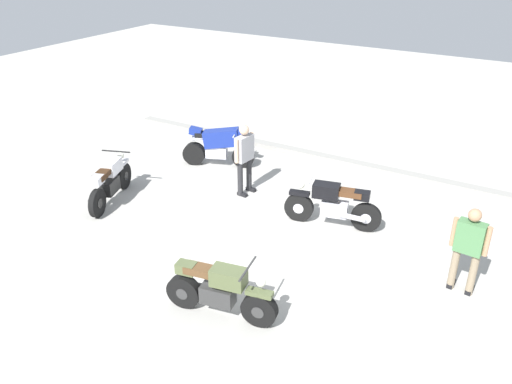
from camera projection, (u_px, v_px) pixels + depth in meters
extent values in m
plane|color=#ADAAA3|center=(260.00, 243.00, 10.75)|extent=(40.00, 40.00, 0.00)
cube|color=gray|center=(345.00, 162.00, 14.25)|extent=(14.00, 0.30, 0.15)
cylinder|color=black|center=(259.00, 310.00, 8.40)|extent=(0.62, 0.26, 0.60)
cylinder|color=black|center=(184.00, 291.00, 8.83)|extent=(0.62, 0.26, 0.60)
cylinder|color=#333333|center=(259.00, 310.00, 8.40)|extent=(0.24, 0.21, 0.21)
cylinder|color=#333333|center=(184.00, 291.00, 8.83)|extent=(0.24, 0.21, 0.21)
cube|color=#333333|center=(218.00, 295.00, 8.58)|extent=(0.60, 0.37, 0.32)
cube|color=#515B38|center=(228.00, 277.00, 8.34)|extent=(0.61, 0.41, 0.30)
cube|color=#515B38|center=(259.00, 293.00, 8.25)|extent=(0.46, 0.23, 0.08)
cube|color=brown|center=(203.00, 270.00, 8.47)|extent=(0.64, 0.36, 0.12)
cube|color=#515B38|center=(186.00, 268.00, 8.58)|extent=(0.35, 0.27, 0.18)
cylinder|color=#333333|center=(200.00, 286.00, 8.87)|extent=(0.57, 0.20, 0.16)
cylinder|color=#333333|center=(248.00, 268.00, 8.13)|extent=(0.16, 0.70, 0.04)
sphere|color=silver|center=(261.00, 282.00, 8.15)|extent=(0.16, 0.16, 0.16)
cylinder|color=black|center=(299.00, 207.00, 11.43)|extent=(0.65, 0.26, 0.64)
cylinder|color=black|center=(366.00, 217.00, 11.04)|extent=(0.65, 0.26, 0.64)
cylinder|color=silver|center=(299.00, 207.00, 11.43)|extent=(0.25, 0.19, 0.22)
cylinder|color=silver|center=(366.00, 217.00, 11.04)|extent=(0.25, 0.19, 0.22)
cube|color=silver|center=(334.00, 209.00, 11.18)|extent=(0.61, 0.39, 0.32)
cube|color=black|center=(326.00, 190.00, 11.05)|extent=(0.62, 0.43, 0.30)
cube|color=black|center=(300.00, 193.00, 11.28)|extent=(0.46, 0.25, 0.08)
cube|color=#4C2D19|center=(348.00, 193.00, 10.92)|extent=(0.64, 0.38, 0.12)
cube|color=black|center=(362.00, 195.00, 10.84)|extent=(0.36, 0.28, 0.18)
cylinder|color=silver|center=(352.00, 217.00, 10.94)|extent=(0.57, 0.23, 0.16)
cylinder|color=silver|center=(312.00, 178.00, 11.03)|extent=(0.19, 0.69, 0.04)
sphere|color=silver|center=(301.00, 185.00, 11.18)|extent=(0.16, 0.16, 0.16)
cylinder|color=black|center=(243.00, 157.00, 14.02)|extent=(0.62, 0.37, 0.60)
cylinder|color=black|center=(194.00, 154.00, 14.20)|extent=(0.64, 0.43, 0.60)
cylinder|color=silver|center=(243.00, 157.00, 14.02)|extent=(0.26, 0.24, 0.21)
cylinder|color=silver|center=(194.00, 154.00, 14.20)|extent=(0.26, 0.24, 0.21)
cube|color=silver|center=(217.00, 152.00, 14.07)|extent=(0.62, 0.47, 0.32)
cube|color=navy|center=(222.00, 138.00, 13.87)|extent=(1.05, 0.70, 0.57)
cone|color=navy|center=(241.00, 134.00, 13.73)|extent=(0.45, 0.45, 0.39)
cube|color=black|center=(207.00, 135.00, 13.90)|extent=(0.65, 0.46, 0.12)
cube|color=navy|center=(196.00, 131.00, 13.90)|extent=(0.40, 0.33, 0.23)
cylinder|color=silver|center=(197.00, 139.00, 13.91)|extent=(0.40, 0.23, 0.17)
cylinder|color=silver|center=(199.00, 137.00, 14.05)|extent=(0.40, 0.23, 0.17)
cylinder|color=silver|center=(236.00, 133.00, 13.74)|extent=(0.29, 0.66, 0.04)
sphere|color=silver|center=(244.00, 136.00, 13.74)|extent=(0.16, 0.16, 0.16)
cylinder|color=black|center=(124.00, 176.00, 12.88)|extent=(0.33, 0.64, 0.64)
cylinder|color=black|center=(97.00, 203.00, 11.61)|extent=(0.33, 0.64, 0.64)
cylinder|color=black|center=(124.00, 176.00, 12.88)|extent=(0.21, 0.26, 0.22)
cylinder|color=black|center=(97.00, 203.00, 11.61)|extent=(0.21, 0.26, 0.22)
cube|color=black|center=(110.00, 186.00, 12.15)|extent=(0.45, 0.62, 0.32)
cube|color=silver|center=(111.00, 167.00, 12.15)|extent=(0.49, 0.64, 0.30)
cube|color=silver|center=(122.00, 163.00, 12.72)|extent=(0.30, 0.47, 0.08)
cube|color=#382314|center=(103.00, 174.00, 11.75)|extent=(0.45, 0.65, 0.12)
cube|color=silver|center=(97.00, 180.00, 11.49)|extent=(0.32, 0.38, 0.18)
cylinder|color=black|center=(95.00, 195.00, 11.85)|extent=(0.29, 0.56, 0.16)
cylinder|color=black|center=(116.00, 151.00, 12.33)|extent=(0.67, 0.27, 0.04)
sphere|color=silver|center=(121.00, 156.00, 12.61)|extent=(0.16, 0.16, 0.16)
cylinder|color=#262628|center=(240.00, 179.00, 12.47)|extent=(0.14, 0.14, 0.86)
cube|color=black|center=(242.00, 194.00, 12.61)|extent=(0.27, 0.13, 0.08)
cylinder|color=#262628|center=(249.00, 174.00, 12.71)|extent=(0.14, 0.14, 0.86)
cube|color=black|center=(251.00, 189.00, 12.85)|extent=(0.27, 0.13, 0.08)
cube|color=#99999E|center=(244.00, 148.00, 12.26)|extent=(0.28, 0.51, 0.61)
cylinder|color=#D8AD8C|center=(237.00, 151.00, 12.05)|extent=(0.10, 0.10, 0.57)
cylinder|color=#D8AD8C|center=(252.00, 144.00, 12.45)|extent=(0.10, 0.10, 0.57)
sphere|color=#D8AD8C|center=(244.00, 130.00, 12.06)|extent=(0.23, 0.23, 0.23)
cylinder|color=gray|center=(472.00, 275.00, 9.07)|extent=(0.14, 0.14, 0.81)
cube|color=black|center=(469.00, 290.00, 9.28)|extent=(0.12, 0.27, 0.08)
cylinder|color=gray|center=(454.00, 268.00, 9.24)|extent=(0.14, 0.14, 0.81)
cube|color=black|center=(451.00, 284.00, 9.45)|extent=(0.12, 0.27, 0.08)
cube|color=#4C7F4C|center=(470.00, 237.00, 8.84)|extent=(0.48, 0.26, 0.58)
cylinder|color=tan|center=(487.00, 242.00, 8.69)|extent=(0.10, 0.10, 0.54)
cylinder|color=tan|center=(454.00, 232.00, 8.98)|extent=(0.10, 0.10, 0.54)
sphere|color=tan|center=(475.00, 215.00, 8.65)|extent=(0.22, 0.22, 0.22)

